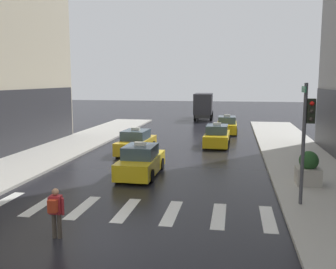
{
  "coord_description": "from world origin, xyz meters",
  "views": [
    {
      "loc": [
        4.09,
        -10.78,
        5.07
      ],
      "look_at": [
        0.78,
        8.0,
        2.31
      ],
      "focal_mm": 40.52,
      "sensor_mm": 36.0,
      "label": 1
    }
  ],
  "objects_px": {
    "taxi_lead": "(141,162)",
    "taxi_third": "(217,136)",
    "taxi_fourth": "(227,126)",
    "pedestrian_with_backpack": "(56,209)",
    "planter_near_corner": "(308,169)",
    "taxi_second": "(136,143)",
    "traffic_light_pole": "(307,127)",
    "box_truck": "(204,105)"
  },
  "relations": [
    {
      "from": "traffic_light_pole",
      "to": "taxi_fourth",
      "type": "height_order",
      "value": "traffic_light_pole"
    },
    {
      "from": "traffic_light_pole",
      "to": "pedestrian_with_backpack",
      "type": "distance_m",
      "value": 9.73
    },
    {
      "from": "taxi_second",
      "to": "box_truck",
      "type": "height_order",
      "value": "box_truck"
    },
    {
      "from": "planter_near_corner",
      "to": "box_truck",
      "type": "bearing_deg",
      "value": 103.71
    },
    {
      "from": "box_truck",
      "to": "pedestrian_with_backpack",
      "type": "distance_m",
      "value": 38.02
    },
    {
      "from": "traffic_light_pole",
      "to": "taxi_third",
      "type": "distance_m",
      "value": 14.68
    },
    {
      "from": "taxi_second",
      "to": "taxi_fourth",
      "type": "bearing_deg",
      "value": 61.63
    },
    {
      "from": "taxi_fourth",
      "to": "traffic_light_pole",
      "type": "bearing_deg",
      "value": -80.64
    },
    {
      "from": "taxi_lead",
      "to": "taxi_second",
      "type": "relative_size",
      "value": 0.99
    },
    {
      "from": "traffic_light_pole",
      "to": "planter_near_corner",
      "type": "relative_size",
      "value": 3.0
    },
    {
      "from": "pedestrian_with_backpack",
      "to": "planter_near_corner",
      "type": "bearing_deg",
      "value": 39.79
    },
    {
      "from": "taxi_second",
      "to": "box_truck",
      "type": "relative_size",
      "value": 0.61
    },
    {
      "from": "traffic_light_pole",
      "to": "box_truck",
      "type": "relative_size",
      "value": 0.63
    },
    {
      "from": "taxi_lead",
      "to": "pedestrian_with_backpack",
      "type": "distance_m",
      "value": 8.52
    },
    {
      "from": "taxi_third",
      "to": "box_truck",
      "type": "distance_m",
      "value": 19.83
    },
    {
      "from": "taxi_fourth",
      "to": "planter_near_corner",
      "type": "bearing_deg",
      "value": -76.88
    },
    {
      "from": "traffic_light_pole",
      "to": "taxi_second",
      "type": "bearing_deg",
      "value": 133.7
    },
    {
      "from": "taxi_second",
      "to": "pedestrian_with_backpack",
      "type": "distance_m",
      "value": 14.44
    },
    {
      "from": "taxi_fourth",
      "to": "box_truck",
      "type": "xyz_separation_m",
      "value": [
        -3.24,
        12.46,
        1.13
      ]
    },
    {
      "from": "taxi_fourth",
      "to": "pedestrian_with_backpack",
      "type": "relative_size",
      "value": 2.77
    },
    {
      "from": "taxi_third",
      "to": "traffic_light_pole",
      "type": "bearing_deg",
      "value": -73.66
    },
    {
      "from": "taxi_fourth",
      "to": "box_truck",
      "type": "relative_size",
      "value": 0.6
    },
    {
      "from": "box_truck",
      "to": "planter_near_corner",
      "type": "relative_size",
      "value": 4.75
    },
    {
      "from": "taxi_fourth",
      "to": "pedestrian_with_backpack",
      "type": "distance_m",
      "value": 25.98
    },
    {
      "from": "pedestrian_with_backpack",
      "to": "planter_near_corner",
      "type": "height_order",
      "value": "planter_near_corner"
    },
    {
      "from": "pedestrian_with_backpack",
      "to": "box_truck",
      "type": "bearing_deg",
      "value": 87.55
    },
    {
      "from": "taxi_second",
      "to": "taxi_third",
      "type": "distance_m",
      "value": 6.7
    },
    {
      "from": "traffic_light_pole",
      "to": "pedestrian_with_backpack",
      "type": "xyz_separation_m",
      "value": [
        -8.33,
        -4.48,
        -2.29
      ]
    },
    {
      "from": "traffic_light_pole",
      "to": "pedestrian_with_backpack",
      "type": "bearing_deg",
      "value": -151.72
    },
    {
      "from": "pedestrian_with_backpack",
      "to": "planter_near_corner",
      "type": "xyz_separation_m",
      "value": [
        9.05,
        7.54,
        -0.1
      ]
    },
    {
      "from": "taxi_lead",
      "to": "taxi_second",
      "type": "height_order",
      "value": "same"
    },
    {
      "from": "pedestrian_with_backpack",
      "to": "planter_near_corner",
      "type": "relative_size",
      "value": 1.03
    },
    {
      "from": "taxi_lead",
      "to": "taxi_third",
      "type": "distance_m",
      "value": 10.5
    },
    {
      "from": "taxi_lead",
      "to": "taxi_fourth",
      "type": "relative_size",
      "value": 1.0
    },
    {
      "from": "taxi_lead",
      "to": "taxi_third",
      "type": "xyz_separation_m",
      "value": [
        3.59,
        9.87,
        0.0
      ]
    },
    {
      "from": "taxi_second",
      "to": "traffic_light_pole",
      "type": "bearing_deg",
      "value": -46.3
    },
    {
      "from": "taxi_third",
      "to": "box_truck",
      "type": "height_order",
      "value": "box_truck"
    },
    {
      "from": "taxi_second",
      "to": "taxi_fourth",
      "type": "height_order",
      "value": "same"
    },
    {
      "from": "taxi_second",
      "to": "planter_near_corner",
      "type": "distance_m",
      "value": 12.29
    },
    {
      "from": "taxi_second",
      "to": "planter_near_corner",
      "type": "xyz_separation_m",
      "value": [
        10.2,
        -6.85,
        0.15
      ]
    },
    {
      "from": "taxi_third",
      "to": "box_truck",
      "type": "xyz_separation_m",
      "value": [
        -2.63,
        19.62,
        1.13
      ]
    },
    {
      "from": "taxi_third",
      "to": "taxi_second",
      "type": "bearing_deg",
      "value": -143.76
    }
  ]
}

